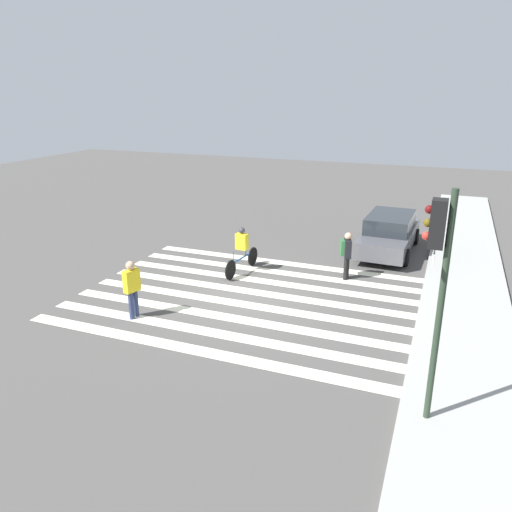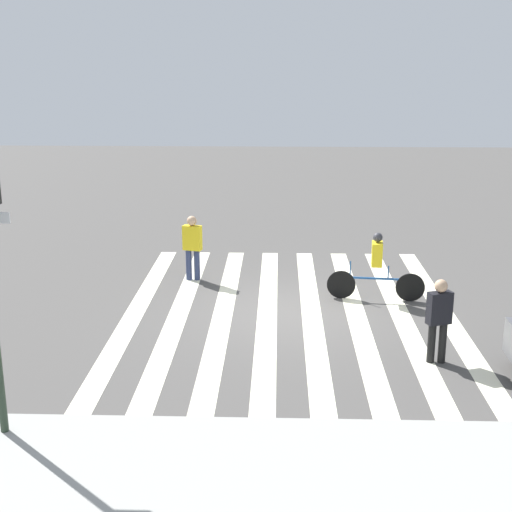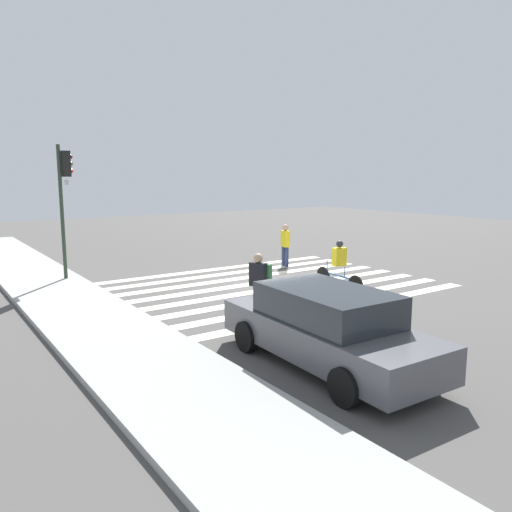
{
  "view_description": "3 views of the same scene",
  "coord_description": "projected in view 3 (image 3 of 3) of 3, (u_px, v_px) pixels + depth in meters",
  "views": [
    {
      "loc": [
        13.02,
        5.44,
        6.14
      ],
      "look_at": [
        0.09,
        0.35,
        1.43
      ],
      "focal_mm": 35.0,
      "sensor_mm": 36.0,
      "label": 1
    },
    {
      "loc": [
        0.26,
        14.91,
        5.54
      ],
      "look_at": [
        0.73,
        0.35,
        1.42
      ],
      "focal_mm": 50.0,
      "sensor_mm": 36.0,
      "label": 2
    },
    {
      "loc": [
        -12.91,
        9.69,
        3.58
      ],
      "look_at": [
        0.01,
        0.69,
        1.02
      ],
      "focal_mm": 35.0,
      "sensor_mm": 36.0,
      "label": 3
    }
  ],
  "objects": [
    {
      "name": "car_parked_far_curb",
      "position": [
        326.0,
        327.0,
        9.36
      ],
      "size": [
        4.79,
        2.06,
        1.5
      ],
      "rotation": [
        0.0,
        0.0,
        -0.04
      ],
      "color": "#4C4C51",
      "rests_on": "ground_plane"
    },
    {
      "name": "pedestrian_adult_tall_backpack",
      "position": [
        260.0,
        279.0,
        12.74
      ],
      "size": [
        0.49,
        0.47,
        1.62
      ],
      "rotation": [
        0.0,
        0.0,
        0.34
      ],
      "color": "black",
      "rests_on": "ground_plane"
    },
    {
      "name": "cyclist_far_lane",
      "position": [
        339.0,
        265.0,
        15.28
      ],
      "size": [
        2.26,
        0.42,
        1.62
      ],
      "rotation": [
        0.0,
        0.0,
        -0.1
      ],
      "color": "black",
      "rests_on": "ground_plane"
    },
    {
      "name": "pedestrian_child_with_backpack",
      "position": [
        285.0,
        243.0,
        19.67
      ],
      "size": [
        0.5,
        0.32,
        1.67
      ],
      "rotation": [
        0.0,
        0.0,
        -0.27
      ],
      "color": "navy",
      "rests_on": "ground_plane"
    },
    {
      "name": "ground_plane",
      "position": [
        273.0,
        285.0,
        16.49
      ],
      "size": [
        60.0,
        60.0,
        0.0
      ],
      "primitive_type": "plane",
      "color": "#4C4947"
    },
    {
      "name": "crosswalk_stripes",
      "position": [
        273.0,
        285.0,
        16.49
      ],
      "size": [
        7.33,
        10.0,
        0.01
      ],
      "color": "#F2EDCC",
      "rests_on": "ground_plane"
    },
    {
      "name": "traffic_light",
      "position": [
        64.0,
        187.0,
        16.43
      ],
      "size": [
        0.6,
        0.5,
        4.57
      ],
      "color": "#283828",
      "rests_on": "ground_plane"
    },
    {
      "name": "sidewalk_curb",
      "position": [
        81.0,
        312.0,
        12.96
      ],
      "size": [
        36.0,
        2.5,
        0.14
      ],
      "color": "#9E9E99",
      "rests_on": "ground_plane"
    }
  ]
}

